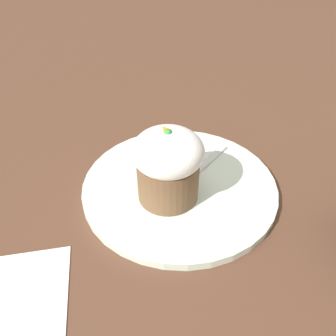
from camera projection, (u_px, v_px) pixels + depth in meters
The scene contains 5 objects.
ground_plane at pixel (179, 188), 0.45m from camera, with size 4.00×4.00×0.00m, color #513323.
dessert_plate at pixel (179, 185), 0.44m from camera, with size 0.26×0.26×0.01m.
carrot_cake at pixel (168, 164), 0.39m from camera, with size 0.09×0.09×0.10m.
spoon at pixel (191, 177), 0.45m from camera, with size 0.08×0.12×0.01m.
paper_napkin at pixel (12, 305), 0.32m from camera, with size 0.15×0.13×0.00m.
Camera 1 is at (-0.29, 0.15, 0.30)m, focal length 35.00 mm.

